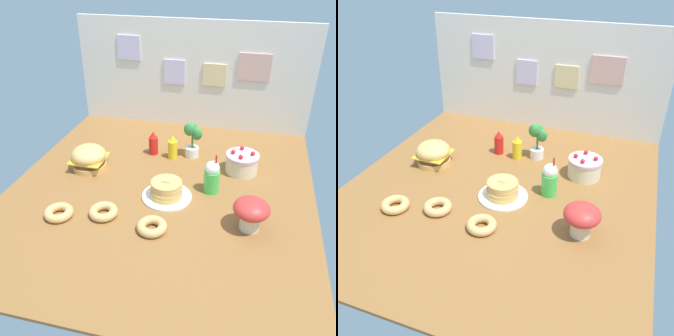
{
  "view_description": "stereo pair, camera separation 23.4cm",
  "coord_description": "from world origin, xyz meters",
  "views": [
    {
      "loc": [
        0.53,
        -1.92,
        1.37
      ],
      "look_at": [
        0.05,
        0.03,
        0.16
      ],
      "focal_mm": 38.85,
      "sensor_mm": 36.0,
      "label": 1
    },
    {
      "loc": [
        0.75,
        -1.85,
        1.37
      ],
      "look_at": [
        0.05,
        0.03,
        0.16
      ],
      "focal_mm": 38.85,
      "sensor_mm": 36.0,
      "label": 2
    }
  ],
  "objects": [
    {
      "name": "pancake_stack",
      "position": [
        0.06,
        -0.07,
        0.05
      ],
      "size": [
        0.32,
        0.32,
        0.14
      ],
      "color": "white",
      "rests_on": "ground_plane"
    },
    {
      "name": "donut_vanilla",
      "position": [
        0.06,
        -0.4,
        0.03
      ],
      "size": [
        0.18,
        0.18,
        0.05
      ],
      "color": "tan",
      "rests_on": "ground_plane"
    },
    {
      "name": "layer_cake",
      "position": [
        0.51,
        0.37,
        0.07
      ],
      "size": [
        0.23,
        0.23,
        0.17
      ],
      "color": "beige",
      "rests_on": "ground_plane"
    },
    {
      "name": "potted_plant",
      "position": [
        0.12,
        0.51,
        0.15
      ],
      "size": [
        0.14,
        0.11,
        0.29
      ],
      "color": "white",
      "rests_on": "ground_plane"
    },
    {
      "name": "ketchup_bottle",
      "position": [
        -0.18,
        0.48,
        0.09
      ],
      "size": [
        0.07,
        0.07,
        0.19
      ],
      "color": "red",
      "rests_on": "ground_plane"
    },
    {
      "name": "cream_soda_cup",
      "position": [
        0.33,
        0.07,
        0.11
      ],
      "size": [
        0.1,
        0.1,
        0.28
      ],
      "color": "green",
      "rests_on": "ground_plane"
    },
    {
      "name": "mustard_bottle",
      "position": [
        -0.02,
        0.45,
        0.09
      ],
      "size": [
        0.07,
        0.07,
        0.19
      ],
      "color": "yellow",
      "rests_on": "ground_plane"
    },
    {
      "name": "ground_plane",
      "position": [
        0.0,
        0.0,
        -0.01
      ],
      "size": [
        1.99,
        2.17,
        0.02
      ],
      "primitive_type": "cube",
      "color": "brown"
    },
    {
      "name": "back_wall",
      "position": [
        0.0,
        1.08,
        0.46
      ],
      "size": [
        1.99,
        0.04,
        0.91
      ],
      "color": "silver",
      "rests_on": "ground_plane"
    },
    {
      "name": "donut_chocolate",
      "position": [
        -0.26,
        -0.34,
        0.03
      ],
      "size": [
        0.18,
        0.18,
        0.05
      ],
      "color": "tan",
      "rests_on": "ground_plane"
    },
    {
      "name": "burger",
      "position": [
        -0.57,
        0.15,
        0.09
      ],
      "size": [
        0.25,
        0.25,
        0.18
      ],
      "color": "#DBA859",
      "rests_on": "ground_plane"
    },
    {
      "name": "mushroom_stool",
      "position": [
        0.59,
        -0.25,
        0.12
      ],
      "size": [
        0.21,
        0.21,
        0.2
      ],
      "color": "beige",
      "rests_on": "ground_plane"
    },
    {
      "name": "donut_pink_glaze",
      "position": [
        -0.52,
        -0.41,
        0.03
      ],
      "size": [
        0.18,
        0.18,
        0.05
      ],
      "color": "tan",
      "rests_on": "ground_plane"
    }
  ]
}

